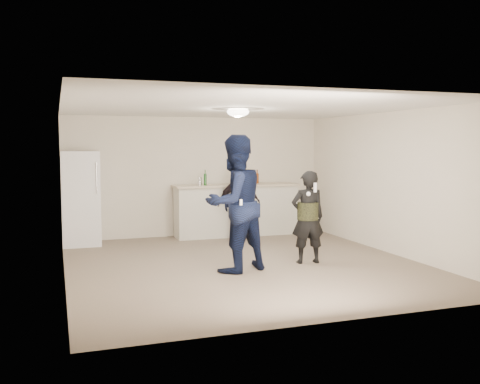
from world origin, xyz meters
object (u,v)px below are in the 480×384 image
object	(u,v)px
fridge	(81,198)
counter	(236,211)
spectator	(239,204)
woman	(308,217)
man	(235,204)
shaker	(200,181)

from	to	relation	value
fridge	counter	bearing A→B (deg)	1.26
spectator	woman	bearing A→B (deg)	115.78
fridge	man	world-z (taller)	man
woman	spectator	size ratio (longest dim) A/B	1.02
fridge	spectator	world-z (taller)	fridge
shaker	spectator	distance (m)	0.94
counter	shaker	world-z (taller)	shaker
spectator	counter	bearing A→B (deg)	-86.03
woman	spectator	xyz separation A→B (m)	(-0.36, 2.38, -0.02)
counter	woman	distance (m)	2.94
counter	fridge	xyz separation A→B (m)	(-3.17, -0.07, 0.38)
counter	woman	size ratio (longest dim) A/B	1.73
man	spectator	world-z (taller)	man
counter	woman	bearing A→B (deg)	-85.55
fridge	shaker	size ratio (longest dim) A/B	10.59
shaker	woman	bearing A→B (deg)	-69.44
fridge	spectator	bearing A→B (deg)	-8.79
shaker	spectator	world-z (taller)	spectator
fridge	woman	xyz separation A→B (m)	(3.40, -2.86, -0.15)
man	counter	bearing A→B (deg)	-129.74
counter	man	bearing A→B (deg)	-109.13
counter	woman	xyz separation A→B (m)	(0.23, -2.93, 0.23)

